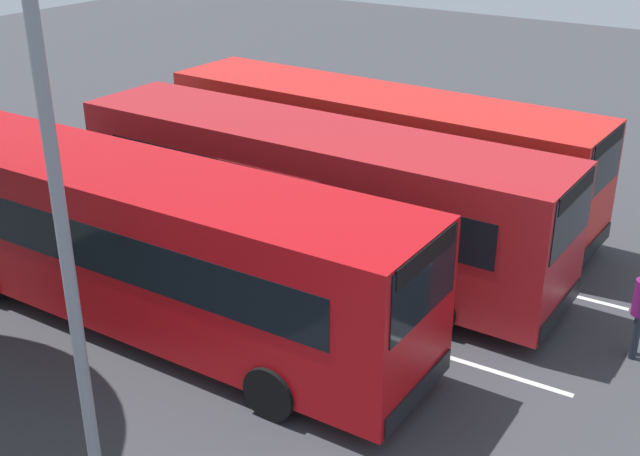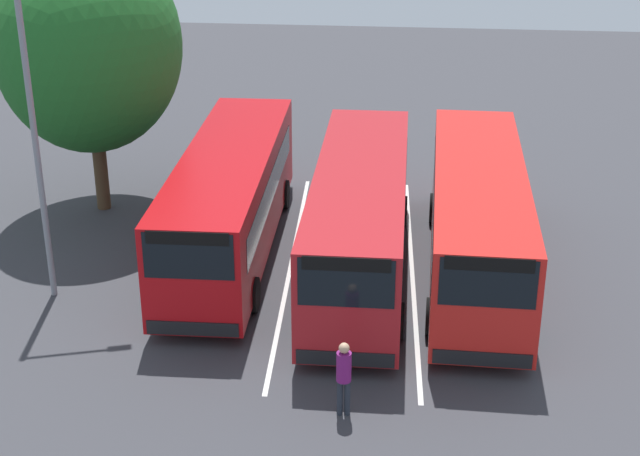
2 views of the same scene
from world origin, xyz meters
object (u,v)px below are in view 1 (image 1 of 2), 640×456
Objects in this scene: bus_center_left at (313,192)px; street_lamp at (72,199)px; bus_center_right at (376,149)px; bus_far_left at (152,244)px.

street_lamp reaches higher than bus_center_left.
bus_center_left is 1.39× the size of street_lamp.
bus_center_left is at bearing -83.52° from bus_center_right.
bus_center_right is at bearing 95.11° from bus_center_left.
bus_center_left and bus_center_right have the same top height.
bus_far_left and bus_center_left have the same top height.
street_lamp is (2.04, -7.79, 2.90)m from bus_center_left.
bus_center_left is 3.21m from bus_center_right.
bus_far_left is at bearing 19.79° from street_lamp.
street_lamp is (3.03, -3.98, 2.90)m from bus_far_left.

